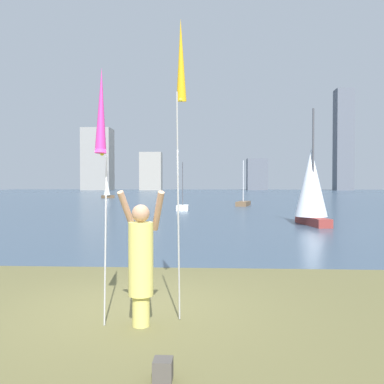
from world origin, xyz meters
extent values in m
cube|color=#384C60|center=(0.00, 61.65, -0.06)|extent=(120.00, 116.70, 0.12)
cube|color=#33301C|center=(0.00, 3.30, -0.02)|extent=(120.00, 0.70, 0.02)
cylinder|color=#D8CC66|center=(0.29, -0.82, 0.22)|extent=(0.25, 0.25, 0.44)
cylinder|color=#D8CC66|center=(0.29, -0.82, 0.96)|extent=(0.35, 0.35, 1.04)
sphere|color=tan|center=(0.29, -0.82, 1.60)|extent=(0.25, 0.25, 0.25)
cylinder|color=tan|center=(0.06, -0.68, 1.63)|extent=(0.25, 0.40, 0.60)
cylinder|color=tan|center=(0.51, -0.68, 1.63)|extent=(0.25, 0.40, 0.60)
cylinder|color=#B2B2B7|center=(-0.24, -0.75, 1.22)|extent=(0.02, 0.19, 2.44)
cone|color=#D83399|center=(-0.24, -0.96, 3.04)|extent=(0.16, 0.24, 1.20)
sphere|color=yellow|center=(-0.24, -0.92, 2.45)|extent=(0.06, 0.06, 0.06)
cylinder|color=#B2B2B7|center=(0.81, -0.75, 1.65)|extent=(0.02, 0.46, 3.27)
cone|color=yellow|center=(0.81, -0.23, 3.91)|extent=(0.16, 0.32, 1.24)
sphere|color=yellow|center=(0.81, -0.32, 3.30)|extent=(0.06, 0.06, 0.06)
cube|color=#4C4742|center=(0.80, -2.46, 0.11)|extent=(0.20, 0.21, 0.22)
cube|color=brown|center=(3.88, 30.66, 0.19)|extent=(1.51, 2.69, 0.38)
cylinder|color=silver|center=(3.88, 30.66, 2.19)|extent=(0.08, 0.08, 3.62)
cube|color=white|center=(-0.99, 24.19, 0.19)|extent=(0.90, 1.89, 0.39)
cylinder|color=#47474C|center=(-0.99, 24.19, 1.96)|extent=(0.06, 0.06, 3.16)
cube|color=brown|center=(-12.65, 48.17, 0.19)|extent=(1.55, 1.67, 0.39)
cylinder|color=#47474C|center=(-12.65, 48.17, 1.94)|extent=(0.06, 0.06, 3.11)
cone|color=white|center=(-12.74, 48.08, 1.48)|extent=(1.21, 1.21, 2.19)
cube|color=maroon|center=(6.06, 13.80, 0.20)|extent=(1.13, 3.18, 0.40)
cylinder|color=#47474C|center=(6.06, 13.80, 3.00)|extent=(0.09, 0.09, 5.20)
cone|color=white|center=(6.02, 14.03, 2.06)|extent=(1.77, 1.77, 3.33)
cube|color=gray|center=(-30.45, 107.22, 8.38)|extent=(7.74, 6.48, 16.77)
cube|color=gray|center=(-15.72, 106.54, 5.11)|extent=(5.86, 3.41, 10.22)
cube|color=#565B66|center=(12.98, 109.42, 4.28)|extent=(5.46, 4.76, 8.56)
cube|color=#565B66|center=(35.46, 107.23, 13.33)|extent=(4.47, 4.42, 26.66)
camera|label=1|loc=(1.33, -6.75, 2.04)|focal=39.60mm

